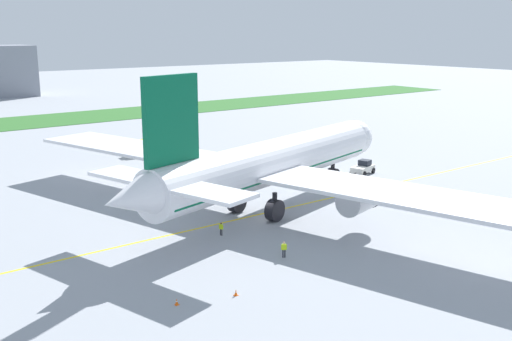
{
  "coord_description": "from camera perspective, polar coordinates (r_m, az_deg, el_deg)",
  "views": [
    {
      "loc": [
        -44.15,
        -55.32,
        22.99
      ],
      "look_at": [
        4.75,
        8.81,
        4.05
      ],
      "focal_mm": 41.77,
      "sensor_mm": 36.0,
      "label": 1
    }
  ],
  "objects": [
    {
      "name": "ground_crew_wingwalker_port",
      "position": [
        68.86,
        -3.36,
        -5.48
      ],
      "size": [
        0.39,
        0.5,
        1.55
      ],
      "color": "black",
      "rests_on": "ground"
    },
    {
      "name": "pushback_tug",
      "position": [
        99.62,
        10.22,
        0.27
      ],
      "size": [
        6.44,
        3.61,
        2.24
      ],
      "color": "white",
      "rests_on": "ground"
    },
    {
      "name": "traffic_cone_starboard_wing",
      "position": [
        54.14,
        -1.94,
        -11.59
      ],
      "size": [
        0.36,
        0.36,
        0.58
      ],
      "color": "#F2590C",
      "rests_on": "ground"
    },
    {
      "name": "airliner_foreground",
      "position": [
        76.34,
        1.14,
        0.61
      ],
      "size": [
        50.92,
        80.72,
        18.67
      ],
      "color": "white",
      "rests_on": "ground"
    },
    {
      "name": "traffic_cone_port_wing",
      "position": [
        52.84,
        -7.61,
        -12.36
      ],
      "size": [
        0.36,
        0.36,
        0.58
      ],
      "color": "#F2590C",
      "rests_on": "ground"
    },
    {
      "name": "apron_taxi_line",
      "position": [
        76.39,
        -0.02,
        -4.3
      ],
      "size": [
        280.0,
        0.36,
        0.01
      ],
      "primitive_type": "cube",
      "color": "yellow",
      "rests_on": "ground"
    },
    {
      "name": "traffic_cone_near_nose",
      "position": [
        86.45,
        16.93,
        -2.6
      ],
      "size": [
        0.36,
        0.36,
        0.58
      ],
      "color": "#F2590C",
      "rests_on": "ground"
    },
    {
      "name": "service_truck_baggage_loader",
      "position": [
        114.91,
        -10.82,
        2.23
      ],
      "size": [
        5.03,
        2.89,
        2.88
      ],
      "color": "yellow",
      "rests_on": "ground"
    },
    {
      "name": "grass_median_strip",
      "position": [
        164.94,
        -21.49,
        4.3
      ],
      "size": [
        320.0,
        24.0,
        0.1
      ],
      "primitive_type": "cube",
      "color": "#2D6628",
      "rests_on": "ground"
    },
    {
      "name": "ground_crew_marshaller_front",
      "position": [
        62.3,
        2.7,
        -7.42
      ],
      "size": [
        0.52,
        0.46,
        1.73
      ],
      "color": "black",
      "rests_on": "ground"
    },
    {
      "name": "ground_plane",
      "position": [
        74.42,
        1.21,
        -4.78
      ],
      "size": [
        600.0,
        600.0,
        0.0
      ],
      "primitive_type": "plane",
      "color": "#9399A0",
      "rests_on": "ground"
    }
  ]
}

